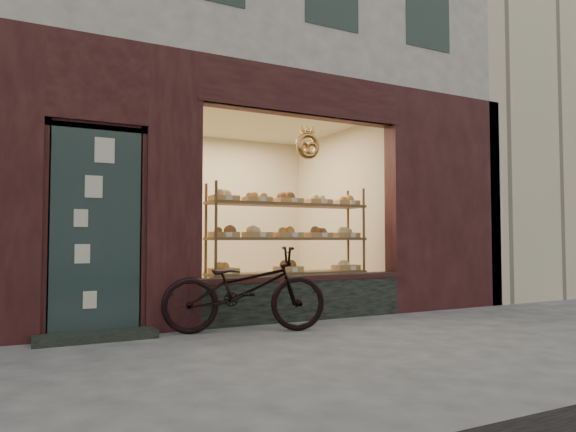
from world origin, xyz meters
TOP-DOWN VIEW (x-y plane):
  - ground at (0.00, 0.00)m, footprint 90.00×90.00m
  - neighbor_right at (9.60, 5.50)m, footprint 12.00×7.00m
  - display_shelf at (0.45, 2.55)m, footprint 2.20×0.45m
  - bicycle at (-0.53, 1.66)m, footprint 1.85×1.08m

SIDE VIEW (x-z plane):
  - ground at x=0.00m, z-range 0.00..0.00m
  - bicycle at x=-0.53m, z-range 0.00..0.92m
  - display_shelf at x=0.45m, z-range 0.04..1.74m
  - neighbor_right at x=9.60m, z-range 0.00..9.00m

